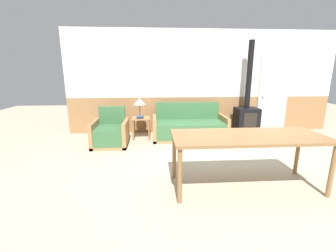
# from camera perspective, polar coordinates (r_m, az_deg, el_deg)

# --- Properties ---
(ground_plane) EXTENTS (16.00, 16.00, 0.00)m
(ground_plane) POSITION_cam_1_polar(r_m,az_deg,el_deg) (4.02, 16.37, -10.92)
(ground_plane) COLOR #B2A58C
(wall_back) EXTENTS (7.20, 0.06, 2.70)m
(wall_back) POSITION_cam_1_polar(r_m,az_deg,el_deg) (6.20, 8.82, 10.87)
(wall_back) COLOR #996B42
(wall_back) RESTS_ON ground_plane
(couch) EXTENTS (1.81, 0.87, 0.86)m
(couch) POSITION_cam_1_polar(r_m,az_deg,el_deg) (5.66, 5.36, -0.49)
(couch) COLOR #9E7042
(couch) RESTS_ON ground_plane
(armchair) EXTENTS (0.77, 0.80, 0.84)m
(armchair) POSITION_cam_1_polar(r_m,az_deg,el_deg) (5.26, -14.37, -1.96)
(armchair) COLOR #9E7042
(armchair) RESTS_ON ground_plane
(side_table) EXTENTS (0.44, 0.44, 0.53)m
(side_table) POSITION_cam_1_polar(r_m,az_deg,el_deg) (5.61, -6.80, 1.06)
(side_table) COLOR #9E7042
(side_table) RESTS_ON ground_plane
(table_lamp) EXTENTS (0.29, 0.29, 0.47)m
(table_lamp) POSITION_cam_1_polar(r_m,az_deg,el_deg) (5.60, -7.24, 6.07)
(table_lamp) COLOR #4C3823
(table_lamp) RESTS_ON side_table
(book_stack) EXTENTS (0.17, 0.16, 0.05)m
(book_stack) POSITION_cam_1_polar(r_m,az_deg,el_deg) (5.51, -7.11, 2.24)
(book_stack) COLOR black
(book_stack) RESTS_ON side_table
(dining_table) EXTENTS (2.12, 0.83, 0.78)m
(dining_table) POSITION_cam_1_polar(r_m,az_deg,el_deg) (3.33, 19.69, -3.38)
(dining_table) COLOR olive
(dining_table) RESTS_ON ground_plane
(wood_stove) EXTENTS (0.57, 0.49, 2.39)m
(wood_stove) POSITION_cam_1_polar(r_m,az_deg,el_deg) (6.21, 19.37, 3.23)
(wood_stove) COLOR black
(wood_stove) RESTS_ON ground_plane
(entry_door) EXTENTS (0.82, 0.09, 2.04)m
(entry_door) POSITION_cam_1_polar(r_m,az_deg,el_deg) (6.87, 25.08, 7.23)
(entry_door) COLOR silver
(entry_door) RESTS_ON ground_plane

